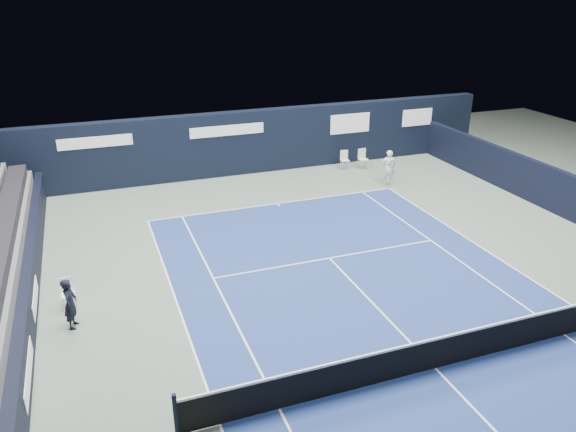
{
  "coord_description": "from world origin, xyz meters",
  "views": [
    {
      "loc": [
        -7.38,
        -9.37,
        8.9
      ],
      "look_at": [
        -1.11,
        7.55,
        1.3
      ],
      "focal_mm": 35.0,
      "sensor_mm": 36.0,
      "label": 1
    }
  ],
  "objects_px": {
    "folding_chair_back_a": "(344,156)",
    "tennis_net": "(438,352)",
    "line_judge_chair": "(67,291)",
    "folding_chair_back_b": "(363,157)",
    "tennis_player": "(388,167)"
  },
  "relations": [
    {
      "from": "folding_chair_back_a",
      "to": "folding_chair_back_b",
      "type": "distance_m",
      "value": 0.95
    },
    {
      "from": "line_judge_chair",
      "to": "tennis_net",
      "type": "distance_m",
      "value": 10.55
    },
    {
      "from": "folding_chair_back_a",
      "to": "line_judge_chair",
      "type": "xyz_separation_m",
      "value": [
        -13.38,
        -9.2,
        -0.09
      ]
    },
    {
      "from": "tennis_player",
      "to": "line_judge_chair",
      "type": "bearing_deg",
      "value": -156.35
    },
    {
      "from": "tennis_net",
      "to": "line_judge_chair",
      "type": "bearing_deg",
      "value": 143.59
    },
    {
      "from": "folding_chair_back_a",
      "to": "tennis_net",
      "type": "bearing_deg",
      "value": -100.14
    },
    {
      "from": "folding_chair_back_b",
      "to": "tennis_net",
      "type": "xyz_separation_m",
      "value": [
        -5.79,
        -15.16,
        -0.05
      ]
    },
    {
      "from": "folding_chair_back_b",
      "to": "tennis_net",
      "type": "relative_size",
      "value": 0.08
    },
    {
      "from": "folding_chair_back_b",
      "to": "tennis_player",
      "type": "distance_m",
      "value": 2.69
    },
    {
      "from": "folding_chair_back_b",
      "to": "tennis_net",
      "type": "bearing_deg",
      "value": -112.18
    },
    {
      "from": "line_judge_chair",
      "to": "tennis_net",
      "type": "relative_size",
      "value": 0.07
    },
    {
      "from": "line_judge_chair",
      "to": "folding_chair_back_a",
      "type": "bearing_deg",
      "value": 27.75
    },
    {
      "from": "line_judge_chair",
      "to": "tennis_net",
      "type": "height_order",
      "value": "tennis_net"
    },
    {
      "from": "folding_chair_back_a",
      "to": "tennis_net",
      "type": "distance_m",
      "value": 16.21
    },
    {
      "from": "folding_chair_back_b",
      "to": "line_judge_chair",
      "type": "distance_m",
      "value": 16.83
    }
  ]
}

